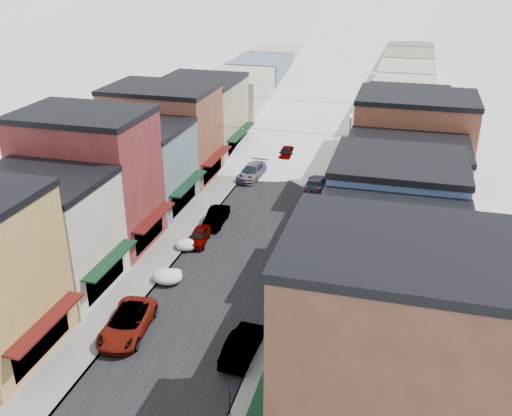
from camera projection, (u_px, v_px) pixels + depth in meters
The scene contains 36 objects.
road at pixel (313, 134), 85.28m from camera, with size 10.00×160.00×0.01m, color black.
sidewalk_left at pixel (270, 130), 86.83m from camera, with size 3.20×160.00×0.15m, color gray.
sidewalk_right at pixel (357, 137), 83.68m from camera, with size 3.20×160.00×0.15m, color gray.
curb_left at pixel (280, 131), 86.46m from camera, with size 0.10×160.00×0.15m, color slate.
curb_right at pixel (347, 136), 84.05m from camera, with size 0.10×160.00×0.15m, color slate.
bldg_l_cream at pixel (44, 233), 44.67m from camera, with size 11.30×8.20×9.50m.
bldg_l_brick_near at pixel (89, 179), 51.22m from camera, with size 12.30×8.20×12.50m.
bldg_l_grayblue at pixel (138, 167), 59.30m from camera, with size 11.30×9.20×9.00m.
bldg_l_brick_far at pixel (163, 132), 67.05m from camera, with size 13.30×9.20×11.00m.
bldg_l_tan at pixel (201, 116), 75.82m from camera, with size 11.30×11.20×10.00m.
bldg_r_brick_near at pixel (389, 349), 29.28m from camera, with size 12.30×9.20×12.50m.
bldg_r_green at pixel (387, 283), 37.94m from camera, with size 11.30×9.20×9.50m.
bldg_r_blue at pixel (394, 220), 45.65m from camera, with size 11.30×9.20×10.50m.
bldg_r_cream at pixel (403, 189), 53.76m from camera, with size 12.30×9.20×9.00m.
bldg_r_brick_far at pixel (412, 148), 61.05m from camera, with size 13.30×9.20×11.50m.
bldg_r_tan at pixel (404, 130), 70.50m from camera, with size 11.30×11.20×9.50m.
distant_blocks at pixel (336, 78), 103.89m from camera, with size 34.00×55.00×8.00m.
overhead_cables at pixel (298, 115), 71.74m from camera, with size 16.40×15.04×0.04m.
car_white_suv at pixel (127, 323), 40.41m from camera, with size 2.84×6.16×1.71m, color #BDBDC0.
car_silver_sedan at pixel (199, 236), 53.12m from camera, with size 1.62×4.03×1.37m, color #A8ABB0.
car_dark_hatch at pixel (216, 217), 56.80m from camera, with size 1.65×4.73×1.56m, color black.
car_silver_wagon at pixel (252, 172), 68.33m from camera, with size 2.35×5.77×1.67m, color #96999E.
car_green_sedan at pixel (243, 345), 38.24m from camera, with size 1.77×5.08×1.67m, color black.
car_gray_suv at pixel (306, 208), 58.92m from camera, with size 1.69×4.21×1.44m, color gray.
car_black_sedan at pixel (317, 184), 64.73m from camera, with size 2.41×5.93×1.72m, color black.
car_lane_silver at pixel (287, 153), 74.48m from camera, with size 2.00×4.97×1.69m, color #9A9DA2.
car_lane_white at pixel (333, 106), 97.96m from camera, with size 2.57×5.57×1.55m, color white.
fire_hydrant at pixel (274, 354), 37.85m from camera, with size 0.49×0.37×0.83m.
parking_sign at pixel (230, 399), 32.52m from camera, with size 0.07×0.34×2.46m.
trash_can at pixel (315, 229), 54.69m from camera, with size 0.54×0.54×0.91m.
streetlamp_near at pixel (295, 235), 48.19m from camera, with size 0.38×0.38×4.58m.
streetlamp_far at pixel (350, 127), 77.52m from camera, with size 0.39×0.39×4.73m.
planter_far at pixel (284, 388), 34.95m from camera, with size 0.34×0.34×0.61m, color #295325.
snow_pile_near at pixel (168, 276), 46.94m from camera, with size 2.49×2.73×1.05m.
snow_pile_mid at pixel (187, 244), 52.20m from camera, with size 2.14×2.52×0.91m.
snow_pile_far at pixel (257, 165), 71.60m from camera, with size 2.50×2.74×1.06m.
Camera 1 is at (13.31, -21.68, 24.89)m, focal length 40.00 mm.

